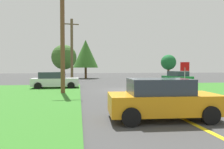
# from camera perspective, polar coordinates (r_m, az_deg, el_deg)

# --- Properties ---
(ground_plane) EXTENTS (120.00, 120.00, 0.00)m
(ground_plane) POSITION_cam_1_polar(r_m,az_deg,el_deg) (19.36, 3.24, -4.21)
(ground_plane) COLOR #3E3E3E
(lane_stripe_center) EXTENTS (0.20, 14.00, 0.01)m
(lane_stripe_center) POSITION_cam_1_polar(r_m,az_deg,el_deg) (11.74, 11.68, -8.20)
(lane_stripe_center) COLOR yellow
(lane_stripe_center) RESTS_ON ground
(stop_sign) EXTENTS (0.75, 0.19, 2.53)m
(stop_sign) POSITION_cam_1_polar(r_m,az_deg,el_deg) (18.73, 19.34, 0.95)
(stop_sign) COLOR #9EA0A8
(stop_sign) RESTS_ON ground
(car_behind_on_main_road) EXTENTS (4.38, 2.26, 1.62)m
(car_behind_on_main_road) POSITION_cam_1_polar(r_m,az_deg,el_deg) (8.52, 13.53, -6.60)
(car_behind_on_main_road) COLOR orange
(car_behind_on_main_road) RESTS_ON ground
(parked_car_near_building) EXTENTS (4.50, 2.11, 1.62)m
(parked_car_near_building) POSITION_cam_1_polar(r_m,az_deg,el_deg) (21.25, -15.44, -1.55)
(parked_car_near_building) COLOR silver
(parked_car_near_building) RESTS_ON ground
(car_on_crossroad) EXTENTS (2.67, 4.18, 1.62)m
(car_on_crossroad) POSITION_cam_1_polar(r_m,az_deg,el_deg) (27.01, 17.42, -0.86)
(car_on_crossroad) COLOR #196B33
(car_on_crossroad) RESTS_ON ground
(utility_pole_near) EXTENTS (1.80, 0.34, 8.90)m
(utility_pole_near) POSITION_cam_1_polar(r_m,az_deg,el_deg) (16.89, -13.43, 10.31)
(utility_pole_near) COLOR brown
(utility_pole_near) RESTS_ON ground
(utility_pole_mid) EXTENTS (1.80, 0.33, 8.16)m
(utility_pole_mid) POSITION_cam_1_polar(r_m,az_deg,el_deg) (26.78, -10.96, 6.39)
(utility_pole_mid) COLOR brown
(utility_pole_mid) RESTS_ON ground
(oak_tree_left) EXTENTS (3.97, 3.97, 5.73)m
(oak_tree_left) POSITION_cam_1_polar(r_m,az_deg,el_deg) (34.21, -13.03, 4.65)
(oak_tree_left) COLOR brown
(oak_tree_left) RESTS_ON ground
(pine_tree_center) EXTENTS (2.86, 2.86, 4.51)m
(pine_tree_center) POSITION_cam_1_polar(r_m,az_deg,el_deg) (40.68, 15.22, 3.22)
(pine_tree_center) COLOR brown
(pine_tree_center) RESTS_ON ground
(oak_tree_right) EXTENTS (4.80, 4.80, 7.34)m
(oak_tree_right) POSITION_cam_1_polar(r_m,az_deg,el_deg) (39.82, -7.24, 5.66)
(oak_tree_right) COLOR brown
(oak_tree_right) RESTS_ON ground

